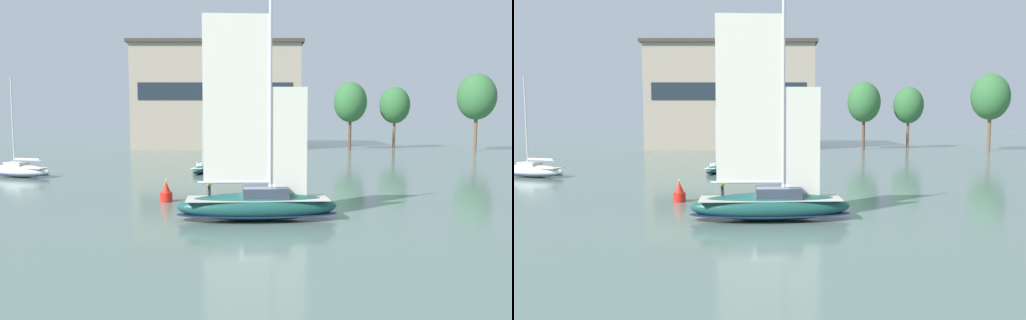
# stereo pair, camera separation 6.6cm
# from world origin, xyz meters

# --- Properties ---
(ground_plane) EXTENTS (400.00, 400.00, 0.00)m
(ground_plane) POSITION_xyz_m (0.00, 0.00, 0.00)
(ground_plane) COLOR slate
(waterfront_building) EXTENTS (35.82, 18.85, 22.27)m
(waterfront_building) POSITION_xyz_m (-8.31, 75.18, 11.17)
(waterfront_building) COLOR tan
(waterfront_building) RESTS_ON ground
(tree_shore_left) EXTENTS (6.31, 6.31, 12.98)m
(tree_shore_left) POSITION_xyz_m (29.27, 71.40, 9.09)
(tree_shore_left) COLOR brown
(tree_shore_left) RESTS_ON ground
(tree_shore_center) EXTENTS (7.37, 7.37, 15.16)m
(tree_shore_center) POSITION_xyz_m (43.40, 64.19, 10.61)
(tree_shore_center) COLOR brown
(tree_shore_center) RESTS_ON ground
(tree_shore_right) EXTENTS (6.70, 6.70, 13.80)m
(tree_shore_right) POSITION_xyz_m (19.17, 67.73, 9.66)
(tree_shore_right) COLOR brown
(tree_shore_right) RESTS_ON ground
(sailboat_main) EXTENTS (11.56, 3.82, 15.65)m
(sailboat_main) POSITION_xyz_m (0.02, 0.00, 1.21)
(sailboat_main) COLOR #194C47
(sailboat_main) RESTS_ON ground
(sailboat_moored_near_marina) EXTENTS (8.81, 4.79, 11.68)m
(sailboat_moored_near_marina) POSITION_xyz_m (-28.00, 23.68, 0.79)
(sailboat_moored_near_marina) COLOR white
(sailboat_moored_near_marina) RESTS_ON ground
(sailboat_moored_mid_channel) EXTENTS (2.68, 5.91, 7.87)m
(sailboat_moored_mid_channel) POSITION_xyz_m (-6.91, 27.63, 0.54)
(sailboat_moored_mid_channel) COLOR #194C47
(sailboat_moored_mid_channel) RESTS_ON ground
(channel_buoy) EXTENTS (1.05, 1.05, 1.91)m
(channel_buoy) POSITION_xyz_m (-7.71, 7.11, 0.75)
(channel_buoy) COLOR red
(channel_buoy) RESTS_ON ground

